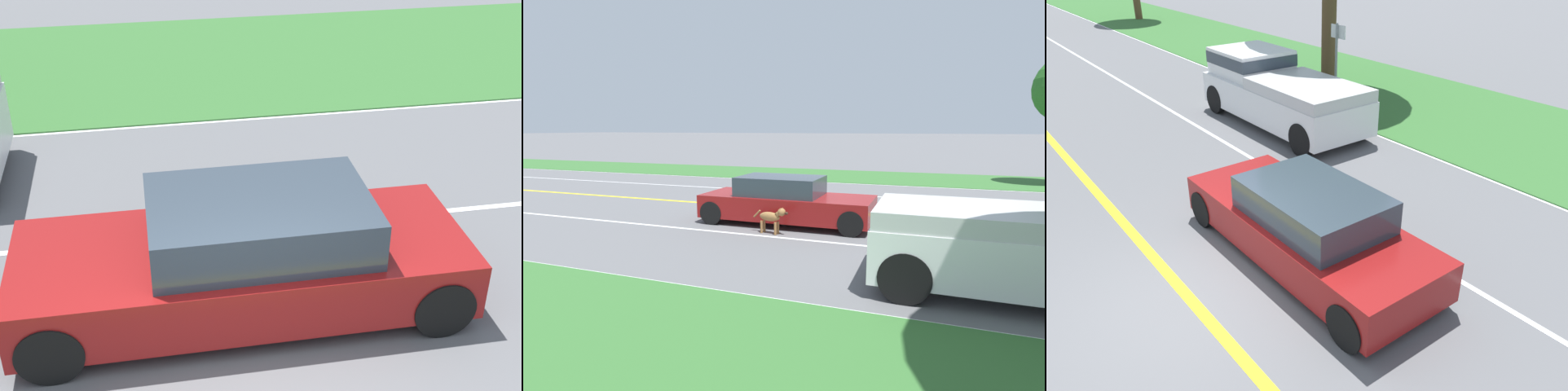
% 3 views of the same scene
% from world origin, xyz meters
% --- Properties ---
extents(ground_plane, '(400.00, 400.00, 0.00)m').
position_xyz_m(ground_plane, '(0.00, 0.00, 0.00)').
color(ground_plane, '#5B5B5E').
extents(centre_divider_line, '(0.18, 160.00, 0.01)m').
position_xyz_m(centre_divider_line, '(0.00, 0.00, 0.00)').
color(centre_divider_line, yellow).
rests_on(centre_divider_line, ground).
extents(lane_edge_line_right, '(0.14, 160.00, 0.01)m').
position_xyz_m(lane_edge_line_right, '(7.00, 0.00, 0.00)').
color(lane_edge_line_right, white).
rests_on(lane_edge_line_right, ground).
extents(lane_edge_line_left, '(0.14, 160.00, 0.01)m').
position_xyz_m(lane_edge_line_left, '(-7.00, 0.00, 0.00)').
color(lane_edge_line_left, white).
rests_on(lane_edge_line_left, ground).
extents(lane_dash_same_dir, '(0.10, 160.00, 0.01)m').
position_xyz_m(lane_dash_same_dir, '(3.50, 0.00, 0.00)').
color(lane_dash_same_dir, white).
rests_on(lane_dash_same_dir, ground).
extents(lane_dash_oncoming, '(0.10, 160.00, 0.01)m').
position_xyz_m(lane_dash_oncoming, '(-3.50, 0.00, 0.00)').
color(lane_dash_oncoming, white).
rests_on(lane_dash_oncoming, ground).
extents(grass_verge_left, '(6.00, 160.00, 0.03)m').
position_xyz_m(grass_verge_left, '(-10.00, 0.00, 0.01)').
color(grass_verge_left, '#33662D').
rests_on(grass_verge_left, ground).
extents(ego_car, '(1.81, 4.78, 1.34)m').
position_xyz_m(ego_car, '(2.00, -0.18, 0.63)').
color(ego_car, maroon).
rests_on(ego_car, ground).
extents(dog, '(0.33, 1.04, 0.71)m').
position_xyz_m(dog, '(3.21, -0.10, 0.44)').
color(dog, olive).
rests_on(dog, ground).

